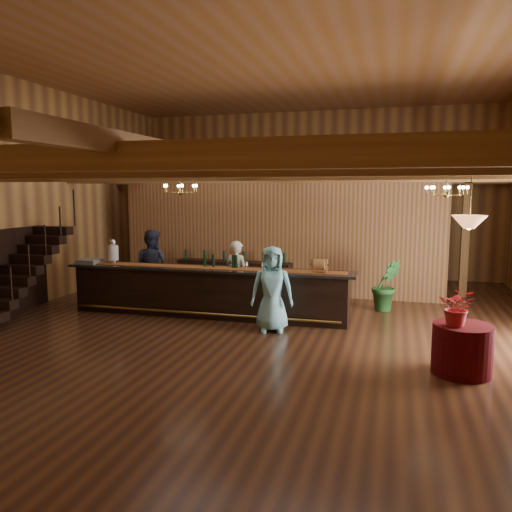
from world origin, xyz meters
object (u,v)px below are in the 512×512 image
(tasting_bar, at_px, (208,291))
(round_table, at_px, (462,349))
(backbar_shelf, at_px, (234,277))
(chandelier_left, at_px, (180,188))
(guest, at_px, (272,289))
(chandelier_right, at_px, (447,190))
(raffle_drum, at_px, (319,265))
(pendant_lamp, at_px, (469,222))
(floor_plant, at_px, (386,285))
(beverage_dispenser, at_px, (113,252))
(bartender, at_px, (237,276))
(staff_second, at_px, (152,267))

(tasting_bar, relative_size, round_table, 7.36)
(backbar_shelf, relative_size, chandelier_left, 4.10)
(chandelier_left, relative_size, guest, 0.45)
(chandelier_left, height_order, chandelier_right, same)
(raffle_drum, relative_size, pendant_lamp, 0.38)
(round_table, xyz_separation_m, floor_plant, (-1.24, 3.97, 0.23))
(tasting_bar, relative_size, floor_plant, 5.34)
(beverage_dispenser, bearing_deg, chandelier_right, 0.84)
(guest, bearing_deg, raffle_drum, 31.84)
(tasting_bar, bearing_deg, chandelier_right, 0.95)
(round_table, bearing_deg, backbar_shelf, 137.69)
(pendant_lamp, height_order, bartender, pendant_lamp)
(round_table, distance_m, staff_second, 7.66)
(tasting_bar, height_order, pendant_lamp, pendant_lamp)
(beverage_dispenser, bearing_deg, guest, -11.57)
(pendant_lamp, relative_size, bartender, 0.53)
(raffle_drum, bearing_deg, floor_plant, 49.89)
(tasting_bar, height_order, round_table, tasting_bar)
(tasting_bar, relative_size, staff_second, 3.55)
(chandelier_left, distance_m, guest, 3.20)
(backbar_shelf, distance_m, chandelier_right, 6.27)
(tasting_bar, height_order, bartender, bartender)
(round_table, distance_m, chandelier_left, 6.73)
(chandelier_right, bearing_deg, chandelier_left, -178.06)
(guest, relative_size, floor_plant, 1.39)
(staff_second, height_order, floor_plant, staff_second)
(beverage_dispenser, relative_size, chandelier_right, 0.75)
(staff_second, bearing_deg, round_table, 165.06)
(chandelier_left, distance_m, bartender, 2.46)
(backbar_shelf, relative_size, floor_plant, 2.59)
(raffle_drum, height_order, guest, guest)
(beverage_dispenser, bearing_deg, staff_second, 48.17)
(chandelier_right, xyz_separation_m, bartender, (-4.57, 0.54, -2.03))
(pendant_lamp, bearing_deg, backbar_shelf, 137.69)
(pendant_lamp, xyz_separation_m, floor_plant, (-1.24, 3.97, -1.77))
(backbar_shelf, height_order, chandelier_right, chandelier_right)
(chandelier_right, xyz_separation_m, floor_plant, (-1.12, 1.47, -2.25))
(raffle_drum, distance_m, chandelier_left, 3.57)
(chandelier_left, xyz_separation_m, floor_plant, (4.55, 1.66, -2.29))
(backbar_shelf, bearing_deg, floor_plant, -9.07)
(round_table, bearing_deg, staff_second, 155.93)
(chandelier_right, height_order, guest, chandelier_right)
(raffle_drum, relative_size, guest, 0.19)
(bartender, bearing_deg, backbar_shelf, -51.90)
(chandelier_right, bearing_deg, round_table, -87.29)
(backbar_shelf, bearing_deg, beverage_dispenser, -128.13)
(chandelier_left, bearing_deg, pendant_lamp, -21.74)
(beverage_dispenser, relative_size, floor_plant, 0.48)
(chandelier_right, relative_size, staff_second, 0.42)
(round_table, bearing_deg, chandelier_right, 92.71)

